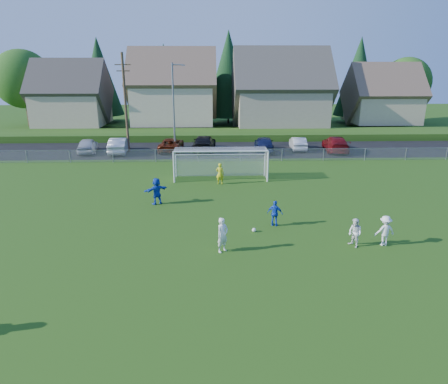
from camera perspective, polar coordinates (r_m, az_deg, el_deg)
The scene contains 23 objects.
ground at distance 17.44m, azimuth 0.89°, elevation -12.45°, with size 160.00×160.00×0.00m, color #193D0C.
asphalt_lot at distance 43.46m, azimuth -0.85°, elevation 6.06°, with size 60.00×60.00×0.00m, color black.
grass_embankment at distance 50.76m, azimuth -1.02°, elevation 8.20°, with size 70.00×6.00×0.80m, color #1E420F.
soccer_ball at distance 22.07m, azimuth 4.30°, elevation -5.43°, with size 0.22×0.22×0.22m, color white.
player_white_a at distance 19.50m, azimuth -0.21°, elevation -6.16°, with size 0.64×0.42×1.75m, color white.
player_white_b at distance 21.10m, azimuth 18.21°, elevation -5.58°, with size 0.72×0.56×1.49m, color white.
player_white_c at distance 21.77m, azimuth 22.00°, elevation -5.15°, with size 1.02×0.59×1.58m, color white.
player_blue_a at distance 22.78m, azimuth 7.30°, elevation -3.04°, with size 0.88×0.37×1.50m, color #143FBE.
player_blue_b at distance 26.49m, azimuth -9.60°, elevation 0.14°, with size 1.64×0.52×1.77m, color #143FBE.
goalkeeper at distance 30.57m, azimuth -0.57°, elevation 2.64°, with size 0.60×0.40×1.65m, color #D0CD18.
car_a at distance 44.24m, azimuth -18.89°, elevation 6.31°, with size 1.79×4.44×1.51m, color #B5B8BE.
car_b at distance 43.17m, azimuth -14.77°, elevation 6.48°, with size 1.70×4.87×1.61m, color silver.
car_c at distance 43.15m, azimuth -7.55°, elevation 6.75°, with size 2.29×4.97×1.38m, color #561B09.
car_d at distance 42.81m, azimuth -2.87°, elevation 6.96°, with size 2.28×5.61×1.63m, color black.
car_e at distance 42.55m, azimuth 5.75°, elevation 6.84°, with size 1.94×4.82×1.64m, color #121940.
car_f at distance 44.12m, azimuth 10.53°, elevation 6.84°, with size 1.44×4.13×1.36m, color silver.
car_g at distance 44.18m, azimuth 15.64°, elevation 6.64°, with size 2.22×5.46×1.58m, color maroon.
soccer_goal at distance 31.93m, azimuth -0.48°, elevation 4.78°, with size 7.42×1.90×2.50m.
chainlink_fence at distance 37.95m, azimuth -0.70°, elevation 5.31°, with size 52.06×0.06×1.20m.
streetlight at distance 41.42m, azimuth -7.15°, elevation 12.12°, with size 1.38×0.18×9.00m.
utility_pole at distance 43.11m, azimuth -13.91°, elevation 12.37°, with size 1.60×0.26×10.00m.
houses_row at distance 57.61m, azimuth 0.87°, elevation 16.26°, with size 53.90×11.45×13.27m.
tree_row at distance 63.85m, azimuth -0.28°, elevation 16.02°, with size 65.98×12.36×13.80m.
Camera 1 is at (-0.76, -15.06, 8.75)m, focal length 32.00 mm.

